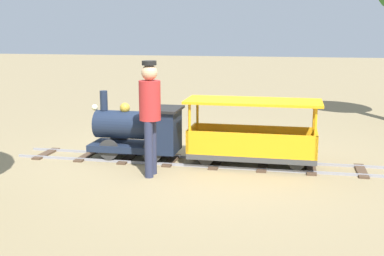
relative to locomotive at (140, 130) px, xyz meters
name	(u,v)px	position (x,y,z in m)	size (l,w,h in m)	color
ground_plane	(192,163)	(0.00, -0.83, -0.49)	(60.00, 60.00, 0.00)	#8C7A56
track	(194,162)	(0.00, -0.86, -0.47)	(0.71, 5.70, 0.04)	gray
locomotive	(140,130)	(0.00, 0.00, 0.00)	(0.67, 1.45, 1.05)	#192338
passenger_car	(252,139)	(0.00, -1.76, -0.06)	(0.77, 2.00, 0.97)	#3F3F3F
conductor_person	(150,109)	(-0.79, -0.41, 0.47)	(0.30, 0.30, 1.62)	#282D47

